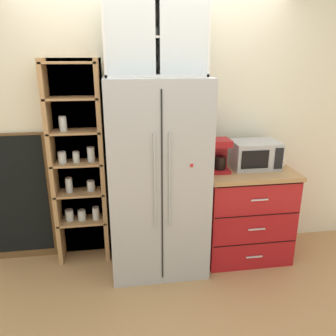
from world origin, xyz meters
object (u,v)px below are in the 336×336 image
object	(u,v)px
microwave	(254,154)
chalkboard_menu	(19,198)
bottle_amber	(246,155)
refrigerator	(157,178)
mug_cream	(281,161)
coffee_maker	(219,155)

from	to	relation	value
microwave	chalkboard_menu	world-z (taller)	chalkboard_menu
microwave	bottle_amber	size ratio (longest dim) A/B	1.70
refrigerator	mug_cream	world-z (taller)	refrigerator
coffee_maker	chalkboard_menu	world-z (taller)	chalkboard_menu
microwave	coffee_maker	world-z (taller)	coffee_maker
mug_cream	coffee_maker	bearing A→B (deg)	-174.23
refrigerator	bottle_amber	world-z (taller)	refrigerator
chalkboard_menu	microwave	bearing A→B (deg)	-5.61
refrigerator	chalkboard_menu	bearing A→B (deg)	166.58
chalkboard_menu	coffee_maker	bearing A→B (deg)	-7.93
microwave	mug_cream	world-z (taller)	microwave
refrigerator	microwave	xyz separation A→B (m)	(0.95, 0.09, 0.15)
refrigerator	microwave	bearing A→B (deg)	5.35
coffee_maker	mug_cream	bearing A→B (deg)	5.77
bottle_amber	chalkboard_menu	size ratio (longest dim) A/B	0.20
mug_cream	bottle_amber	bearing A→B (deg)	176.17
refrigerator	microwave	world-z (taller)	refrigerator
mug_cream	chalkboard_menu	size ratio (longest dim) A/B	0.10
bottle_amber	chalkboard_menu	world-z (taller)	chalkboard_menu
bottle_amber	chalkboard_menu	xyz separation A→B (m)	(-2.19, 0.17, -0.39)
mug_cream	chalkboard_menu	distance (m)	2.58
microwave	bottle_amber	distance (m)	0.09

